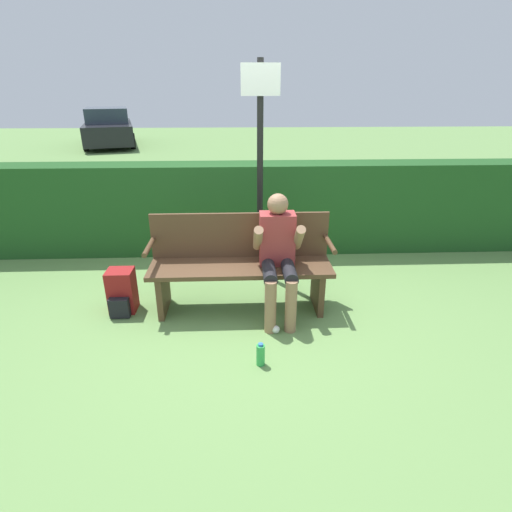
{
  "coord_description": "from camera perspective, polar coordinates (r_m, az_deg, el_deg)",
  "views": [
    {
      "loc": [
        -0.0,
        -3.68,
        2.17
      ],
      "look_at": [
        0.15,
        -0.1,
        0.64
      ],
      "focal_mm": 28.0,
      "sensor_mm": 36.0,
      "label": 1
    }
  ],
  "objects": [
    {
      "name": "backpack",
      "position": [
        4.35,
        -18.6,
        -4.93
      ],
      "size": [
        0.26,
        0.31,
        0.46
      ],
      "color": "maroon",
      "rests_on": "ground"
    },
    {
      "name": "litter_crumple",
      "position": [
        3.87,
        2.87,
        -10.41
      ],
      "size": [
        0.08,
        0.08,
        0.08
      ],
      "color": "silver",
      "rests_on": "ground"
    },
    {
      "name": "hedge_back",
      "position": [
        5.57,
        -2.33,
        6.84
      ],
      "size": [
        12.0,
        0.49,
        1.23
      ],
      "color": "#1E4C1E",
      "rests_on": "ground"
    },
    {
      "name": "park_bench",
      "position": [
        4.11,
        -2.19,
        -0.9
      ],
      "size": [
        1.84,
        0.51,
        0.98
      ],
      "color": "#513823",
      "rests_on": "ground"
    },
    {
      "name": "person_seated",
      "position": [
        3.91,
        3.2,
        0.7
      ],
      "size": [
        0.48,
        0.65,
        1.22
      ],
      "color": "#993333",
      "rests_on": "ground"
    },
    {
      "name": "water_bottle",
      "position": [
        3.44,
        0.7,
        -13.92
      ],
      "size": [
        0.07,
        0.07,
        0.21
      ],
      "color": "green",
      "rests_on": "ground"
    },
    {
      "name": "parked_car",
      "position": [
        17.34,
        -20.31,
        16.78
      ],
      "size": [
        2.78,
        4.58,
        1.41
      ],
      "rotation": [
        0.0,
        0.0,
        1.84
      ],
      "color": "black",
      "rests_on": "ground"
    },
    {
      "name": "ground_plane",
      "position": [
        4.27,
        -2.09,
        -7.46
      ],
      "size": [
        40.0,
        40.0,
        0.0
      ],
      "primitive_type": "plane",
      "color": "#668E4C"
    },
    {
      "name": "signpost",
      "position": [
        4.57,
        0.61,
        13.77
      ],
      "size": [
        0.41,
        0.09,
        2.44
      ],
      "color": "black",
      "rests_on": "ground"
    }
  ]
}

